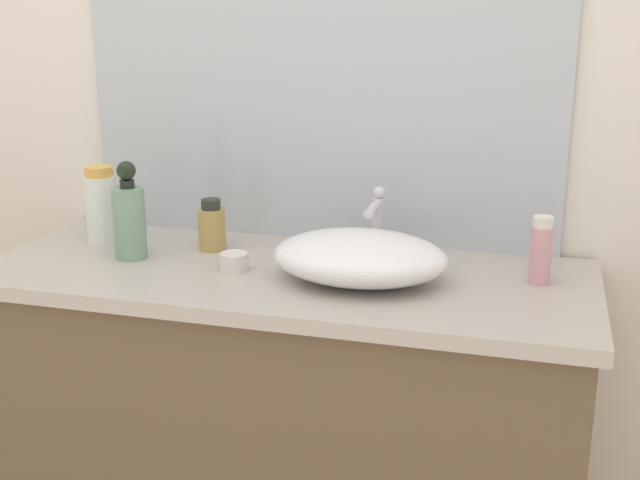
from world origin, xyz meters
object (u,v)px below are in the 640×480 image
Objects in this scene: sink_basin at (360,257)px; soap_dispenser at (129,218)px; spray_can at (541,251)px; candle_jar at (234,262)px; perfume_bottle at (212,227)px; lotion_bottle at (101,206)px.

soap_dispenser is (-0.53, 0.01, 0.04)m from sink_basin.
spray_can is at bearing 4.63° from soap_dispenser.
sink_basin is 0.28m from candle_jar.
spray_can is at bearing -3.05° from perfume_bottle.
candle_jar is (-0.63, -0.09, -0.05)m from spray_can.
lotion_bottle reaches higher than spray_can.
sink_basin is at bearing -18.02° from perfume_bottle.
soap_dispenser reaches higher than sink_basin.
candle_jar is at bearing -171.90° from spray_can.
sink_basin is 0.66m from lotion_bottle.
candle_jar is at bearing -178.90° from sink_basin.
lotion_bottle is 3.02× the size of candle_jar.
candle_jar is (0.11, -0.13, -0.04)m from perfume_bottle.
lotion_bottle is 1.01m from spray_can.
perfume_bottle is at bearing 5.64° from lotion_bottle.
spray_can is 0.64m from candle_jar.
spray_can is (0.36, 0.09, 0.02)m from sink_basin.
spray_can is (1.01, -0.01, -0.02)m from lotion_bottle.
sink_basin is 0.53m from soap_dispenser.
sink_basin is 3.03× the size of perfume_bottle.
lotion_bottle is at bearing 144.79° from soap_dispenser.
perfume_bottle is at bearing 161.98° from sink_basin.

